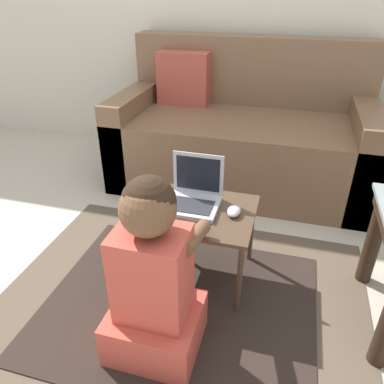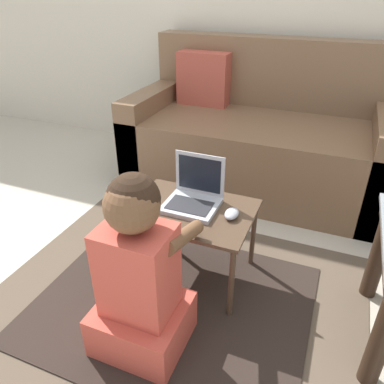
{
  "view_description": "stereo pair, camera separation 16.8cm",
  "coord_description": "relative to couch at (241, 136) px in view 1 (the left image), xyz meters",
  "views": [
    {
      "loc": [
        0.41,
        -1.15,
        1.27
      ],
      "look_at": [
        0.02,
        0.25,
        0.44
      ],
      "focal_mm": 35.0,
      "sensor_mm": 36.0,
      "label": 1
    },
    {
      "loc": [
        0.57,
        -1.1,
        1.27
      ],
      "look_at": [
        0.02,
        0.25,
        0.44
      ],
      "focal_mm": 35.0,
      "sensor_mm": 36.0,
      "label": 2
    }
  ],
  "objects": [
    {
      "name": "ground_plane",
      "position": [
        -0.08,
        -1.29,
        -0.32
      ],
      "size": [
        16.0,
        16.0,
        0.0
      ],
      "primitive_type": "plane",
      "color": "beige"
    },
    {
      "name": "person_seated",
      "position": [
        -0.07,
        -1.52,
        0.01
      ],
      "size": [
        0.34,
        0.44,
        0.75
      ],
      "color": "#CC4C3D",
      "rests_on": "ground_plane"
    },
    {
      "name": "area_rug",
      "position": [
        -0.05,
        -1.31,
        -0.32
      ],
      "size": [
        1.64,
        1.33,
        0.01
      ],
      "color": "brown",
      "rests_on": "ground_plane"
    },
    {
      "name": "couch",
      "position": [
        0.0,
        0.0,
        0.0
      ],
      "size": [
        1.68,
        0.86,
        0.94
      ],
      "color": "brown",
      "rests_on": "ground_plane"
    },
    {
      "name": "computer_mouse",
      "position": [
        0.14,
        -1.08,
        0.07
      ],
      "size": [
        0.06,
        0.09,
        0.03
      ],
      "color": "#B2B7C1",
      "rests_on": "laptop_desk"
    },
    {
      "name": "laptop",
      "position": [
        -0.05,
        -1.05,
        0.09
      ],
      "size": [
        0.24,
        0.21,
        0.22
      ],
      "color": "#B7BCC6",
      "rests_on": "laptop_desk"
    },
    {
      "name": "laptop_desk",
      "position": [
        -0.05,
        -1.09,
        0.01
      ],
      "size": [
        0.55,
        0.41,
        0.38
      ],
      "color": "#4C3828",
      "rests_on": "ground_plane"
    }
  ]
}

